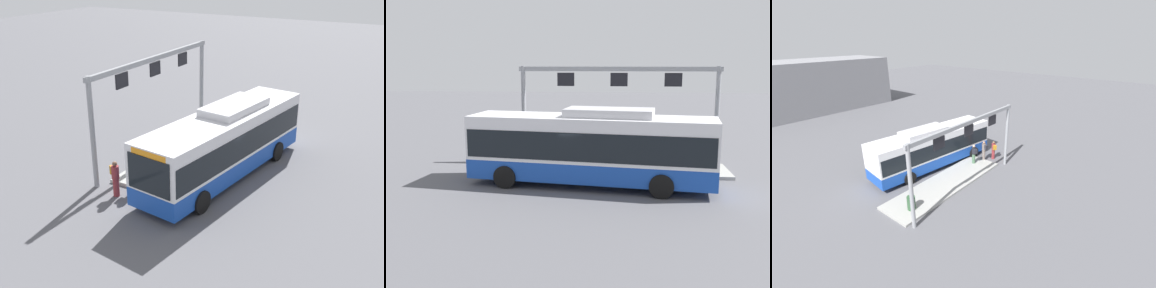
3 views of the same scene
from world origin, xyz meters
TOP-DOWN VIEW (x-y plane):
  - ground_plane at (0.00, 0.00)m, footprint 120.00×120.00m
  - platform_curb at (-1.64, -2.89)m, footprint 10.00×2.80m
  - bus_main at (-0.01, 0.00)m, footprint 10.95×3.92m
  - person_boarding at (4.22, -3.26)m, footprint 0.54×0.61m
  - person_waiting_near at (3.36, -2.83)m, footprint 0.37×0.54m
  - person_waiting_mid at (2.19, -2.60)m, footprint 0.47×0.59m
  - platform_sign_gantry at (-1.17, -4.61)m, footprint 10.62×0.24m
  - trash_bin at (-5.37, -3.35)m, footprint 0.52×0.52m

SIDE VIEW (x-z plane):
  - ground_plane at x=0.00m, z-range 0.00..0.00m
  - platform_curb at x=-1.64m, z-range 0.00..0.16m
  - trash_bin at x=-5.37m, z-range 0.16..1.06m
  - person_boarding at x=4.22m, z-range 0.06..1.73m
  - person_waiting_near at x=3.36m, z-range 0.22..1.89m
  - person_waiting_mid at x=2.19m, z-range 0.22..1.89m
  - bus_main at x=-0.01m, z-range 0.08..3.54m
  - platform_sign_gantry at x=-1.17m, z-range 1.22..6.42m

